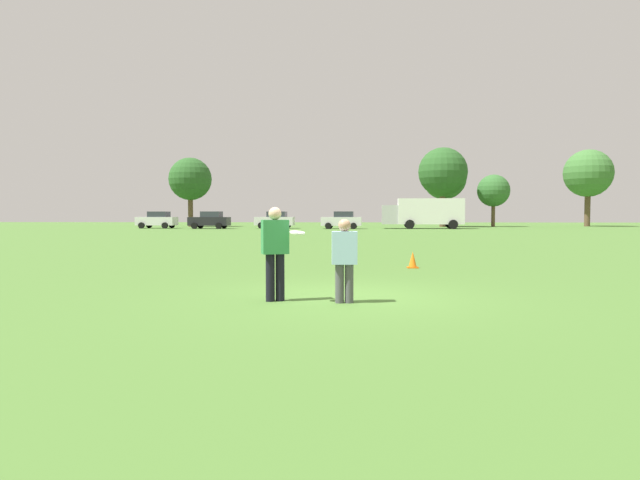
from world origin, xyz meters
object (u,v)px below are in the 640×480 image
Objects in this scene: frisbee at (297,233)px; box_truck at (424,212)px; parked_car_mid_left at (210,220)px; player_thrower at (275,248)px; traffic_cone at (413,260)px; parked_car_near_left at (157,220)px; player_defender at (344,256)px; parked_car_mid_right at (342,220)px; parked_car_center at (275,220)px.

box_truck reaches higher than frisbee.
player_thrower is at bearing -74.56° from parked_car_mid_left.
parked_car_mid_left is (-16.36, 41.38, 0.69)m from traffic_cone.
traffic_cone is 44.50m from parked_car_mid_left.
parked_car_near_left and parked_car_mid_left have the same top height.
parked_car_mid_left is at bearing -176.84° from box_truck.
player_thrower is 1.14× the size of player_defender.
frisbee is 0.06× the size of parked_car_near_left.
frisbee is 0.06× the size of parked_car_mid_right.
frisbee is 49.89m from box_truck.
player_defender is 3.09× the size of traffic_cone.
parked_car_near_left is 1.00× the size of parked_car_mid_left.
box_truck is (8.70, 0.99, 0.83)m from parked_car_mid_right.
parked_car_mid_left is (-13.15, 47.62, -0.03)m from player_thrower.
parked_car_center is at bearing 16.60° from parked_car_mid_left.
parked_car_mid_left is at bearing 111.58° from traffic_cone.
frisbee is 50.27m from parked_car_center.
parked_car_center is at bearing 98.83° from player_defender.
player_thrower is 0.40× the size of parked_car_mid_left.
parked_car_mid_right reaches higher than player_thrower.
frisbee is 49.69m from parked_car_mid_left.
parked_car_near_left is 6.26m from parked_car_mid_left.
player_defender is 50.35m from parked_car_center.
box_truck is at bearing -0.15° from parked_car_near_left.
parked_car_mid_left and parked_car_center have the same top height.
traffic_cone is (2.79, 6.42, -1.02)m from frisbee.
parked_car_center is (-6.89, 49.79, -0.32)m from frisbee.
box_truck is (9.49, 48.87, 0.79)m from player_thrower.
player_defender is at bearing 2.78° from frisbee.
parked_car_near_left and parked_car_center have the same top height.
box_truck is (8.25, 49.01, 0.92)m from player_defender.
traffic_cone is 41.72m from parked_car_mid_right.
frisbee is at bearing -23.04° from player_thrower.
traffic_cone is at bearing 72.90° from player_defender.
box_truck is (15.97, -0.74, 0.83)m from parked_car_center.
frisbee is 52.92m from parked_car_near_left.
parked_car_near_left and parked_car_mid_right have the same top height.
parked_car_near_left is 20.09m from parked_car_mid_right.
box_truck is at bearing 81.62° from traffic_cone.
player_defender is (1.25, -0.14, -0.13)m from player_thrower.
parked_car_center is at bearing 2.97° from parked_car_near_left.
traffic_cone is 0.11× the size of parked_car_near_left.
player_defender is 0.35× the size of parked_car_center.
parked_car_mid_right is (7.27, -1.73, 0.00)m from parked_car_center.
player_thrower is at bearing 173.73° from player_defender.
traffic_cone is 0.11× the size of parked_car_center.
parked_car_near_left is (-19.27, 48.95, -0.03)m from player_thrower.
parked_car_center is at bearing 166.64° from parked_car_mid_right.
frisbee is 7.08m from traffic_cone.
box_truck reaches higher than player_thrower.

